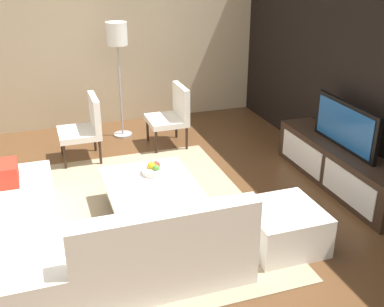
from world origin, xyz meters
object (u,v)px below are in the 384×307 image
at_px(sectional_couch, 65,237).
at_px(accent_chair_near, 86,125).
at_px(ottoman, 283,227).
at_px(accent_chair_far, 173,112).
at_px(coffee_table, 151,197).
at_px(media_console, 340,167).
at_px(television, 345,126).
at_px(fruit_bowl, 155,169).
at_px(floor_lamp, 117,42).

relative_size(sectional_couch, accent_chair_near, 2.75).
height_order(ottoman, accent_chair_far, accent_chair_far).
height_order(coffee_table, accent_chair_far, accent_chair_far).
bearing_deg(media_console, coffee_table, -92.49).
distance_m(media_console, sectional_couch, 3.28).
bearing_deg(accent_chair_far, television, 40.37).
height_order(television, coffee_table, television).
relative_size(television, fruit_bowl, 4.03).
bearing_deg(accent_chair_far, media_console, 40.36).
bearing_deg(accent_chair_near, accent_chair_far, 85.19).
distance_m(sectional_couch, accent_chair_far, 2.96).
bearing_deg(accent_chair_near, television, 47.27).
distance_m(media_console, accent_chair_near, 3.28).
distance_m(television, sectional_couch, 3.32).
distance_m(media_console, accent_chair_far, 2.42).
bearing_deg(sectional_couch, media_console, 98.87).
relative_size(television, floor_lamp, 0.67).
bearing_deg(sectional_couch, fruit_bowl, 127.02).
bearing_deg(television, accent_chair_near, -122.98).
distance_m(sectional_couch, fruit_bowl, 1.31).
bearing_deg(coffee_table, television, 87.51).
relative_size(floor_lamp, fruit_bowl, 6.04).
bearing_deg(ottoman, fruit_bowl, -141.05).
xyz_separation_m(accent_chair_near, ottoman, (2.67, 1.49, -0.29)).
bearing_deg(sectional_couch, accent_chair_near, 167.68).
bearing_deg(media_console, television, 90.00).
relative_size(sectional_couch, coffee_table, 2.26).
height_order(media_console, floor_lamp, floor_lamp).
xyz_separation_m(floor_lamp, ottoman, (3.38, 0.88, -1.21)).
bearing_deg(media_console, fruit_bowl, -97.25).
bearing_deg(coffee_table, accent_chair_near, -165.17).
xyz_separation_m(sectional_couch, coffee_table, (-0.61, 0.94, -0.08)).
height_order(sectional_couch, floor_lamp, floor_lamp).
height_order(sectional_couch, fruit_bowl, sectional_couch).
relative_size(sectional_couch, fruit_bowl, 8.55).
bearing_deg(ottoman, sectional_couch, -100.97).
bearing_deg(ottoman, accent_chair_near, -150.85).
bearing_deg(ottoman, coffee_table, -133.49).
xyz_separation_m(coffee_table, accent_chair_near, (-1.68, -0.44, 0.29)).
height_order(sectional_couch, coffee_table, sectional_couch).
distance_m(coffee_table, accent_chair_far, 1.97).
bearing_deg(floor_lamp, ottoman, 14.59).
relative_size(fruit_bowl, accent_chair_far, 0.32).
bearing_deg(television, sectional_couch, -81.13).
xyz_separation_m(sectional_couch, fruit_bowl, (-0.79, 1.04, 0.15)).
height_order(sectional_couch, accent_chair_near, accent_chair_near).
height_order(sectional_couch, ottoman, sectional_couch).
distance_m(accent_chair_near, fruit_bowl, 1.60).
xyz_separation_m(television, coffee_table, (-0.10, -2.30, -0.57)).
xyz_separation_m(television, accent_chair_near, (-1.78, -2.74, -0.28)).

